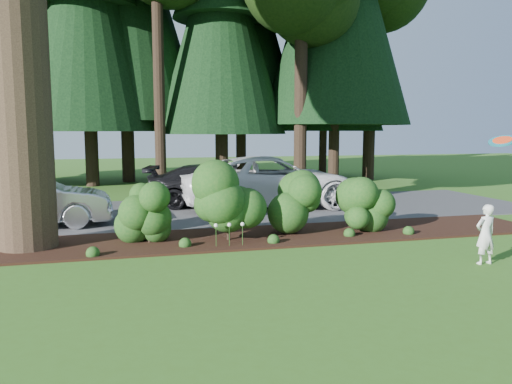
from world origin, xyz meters
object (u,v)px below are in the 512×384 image
(car_silver_wagon, at_px, (27,201))
(child, at_px, (485,234))
(car_white_suv, at_px, (272,182))
(frisbee, at_px, (502,141))
(car_dark_suv, at_px, (218,185))

(car_silver_wagon, xyz_separation_m, child, (9.30, -6.10, -0.15))
(car_white_suv, xyz_separation_m, child, (1.98, -7.97, -0.29))
(car_silver_wagon, bearing_deg, frisbee, -126.77)
(car_silver_wagon, xyz_separation_m, frisbee, (9.47, -6.20, 1.66))
(car_dark_suv, relative_size, child, 4.12)
(car_white_suv, relative_size, child, 5.20)
(car_silver_wagon, xyz_separation_m, car_dark_suv, (5.60, 2.51, -0.01))
(car_silver_wagon, height_order, car_dark_suv, car_silver_wagon)
(car_silver_wagon, xyz_separation_m, car_white_suv, (7.32, 1.87, 0.14))
(child, relative_size, frisbee, 2.32)
(car_dark_suv, height_order, child, car_dark_suv)
(car_silver_wagon, height_order, frisbee, frisbee)
(car_white_suv, bearing_deg, frisbee, -162.64)
(car_white_suv, distance_m, frisbee, 8.49)
(car_silver_wagon, height_order, child, car_silver_wagon)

